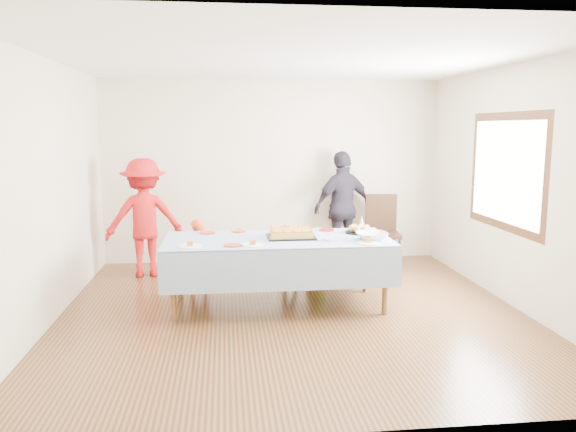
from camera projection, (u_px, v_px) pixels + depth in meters
name	position (u px, v px, depth m)	size (l,w,h in m)	color
ground	(292.00, 312.00, 6.15)	(5.00, 5.00, 0.00)	#452413
room_walls	(298.00, 149.00, 5.89)	(5.04, 5.04, 2.72)	beige
party_table	(278.00, 243.00, 6.24)	(2.50, 1.10, 0.78)	brown
birthday_cake	(291.00, 234.00, 6.27)	(0.53, 0.41, 0.09)	black
rolls_tray	(359.00, 229.00, 6.54)	(0.33, 0.33, 0.10)	black
punch_bowl	(372.00, 236.00, 6.14)	(0.34, 0.34, 0.08)	silver
party_hat	(361.00, 223.00, 6.75)	(0.10, 0.10, 0.17)	silver
fork_pile	(329.00, 238.00, 6.09)	(0.24, 0.18, 0.07)	white
plate_red_far_a	(208.00, 233.00, 6.53)	(0.19, 0.19, 0.01)	red
plate_red_far_b	(239.00, 231.00, 6.62)	(0.16, 0.16, 0.01)	red
plate_red_far_c	(278.00, 231.00, 6.67)	(0.17, 0.17, 0.01)	red
plate_red_far_d	(326.00, 230.00, 6.71)	(0.19, 0.19, 0.01)	red
plate_red_near	(233.00, 245.00, 5.84)	(0.19, 0.19, 0.01)	red
plate_white_left	(190.00, 246.00, 5.80)	(0.24, 0.24, 0.01)	white
plate_white_mid	(253.00, 245.00, 5.84)	(0.21, 0.21, 0.01)	white
plate_white_right	(368.00, 243.00, 5.96)	(0.23, 0.23, 0.01)	white
dining_chair	(382.00, 227.00, 8.10)	(0.49, 0.49, 1.04)	black
toddler_left	(198.00, 255.00, 6.88)	(0.33, 0.22, 0.91)	#DF441B
toddler_mid	(316.00, 257.00, 7.06)	(0.38, 0.25, 0.78)	#417F2A
toddler_right	(284.00, 256.00, 7.06)	(0.38, 0.30, 0.79)	tan
adult_left	(144.00, 218.00, 7.55)	(1.03, 0.59, 1.60)	red
adult_right	(343.00, 207.00, 8.29)	(0.98, 0.41, 1.66)	#2B2735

